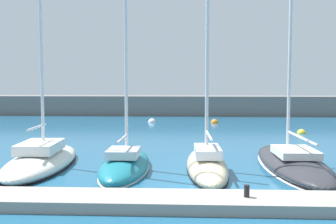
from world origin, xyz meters
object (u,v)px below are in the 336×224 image
at_px(sailboat_teal_second, 125,164).
at_px(mooring_buoy_orange, 215,123).
at_px(sailboat_ivory_nearest, 42,159).
at_px(mooring_buoy_white, 152,122).
at_px(dock_bollard, 247,191).
at_px(mooring_buoy_yellow, 301,133).
at_px(sailboat_sand_third, 207,164).
at_px(sailboat_charcoal_fourth, 293,161).

height_order(sailboat_teal_second, mooring_buoy_orange, sailboat_teal_second).
bearing_deg(mooring_buoy_orange, sailboat_ivory_nearest, -115.22).
height_order(mooring_buoy_white, dock_bollard, dock_bollard).
height_order(sailboat_teal_second, dock_bollard, sailboat_teal_second).
bearing_deg(mooring_buoy_yellow, mooring_buoy_white, 148.12).
height_order(sailboat_sand_third, sailboat_charcoal_fourth, sailboat_charcoal_fourth).
height_order(sailboat_teal_second, sailboat_charcoal_fourth, sailboat_charcoal_fourth).
relative_size(sailboat_ivory_nearest, dock_bollard, 42.82).
relative_size(mooring_buoy_orange, dock_bollard, 1.90).
bearing_deg(sailboat_teal_second, mooring_buoy_yellow, -40.83).
distance_m(sailboat_sand_third, mooring_buoy_orange, 23.04).
xyz_separation_m(sailboat_charcoal_fourth, dock_bollard, (-3.33, -6.70, 0.22)).
relative_size(sailboat_teal_second, sailboat_sand_third, 0.94).
height_order(sailboat_ivory_nearest, mooring_buoy_orange, sailboat_ivory_nearest).
bearing_deg(sailboat_sand_third, mooring_buoy_yellow, -32.24).
bearing_deg(sailboat_ivory_nearest, mooring_buoy_white, -11.96).
distance_m(sailboat_charcoal_fourth, dock_bollard, 7.48).
xyz_separation_m(sailboat_ivory_nearest, dock_bollard, (9.80, -6.44, 0.19)).
xyz_separation_m(sailboat_sand_third, mooring_buoy_orange, (1.91, 22.95, -0.36)).
bearing_deg(sailboat_ivory_nearest, mooring_buoy_orange, -27.69).
bearing_deg(mooring_buoy_white, sailboat_ivory_nearest, -99.49).
distance_m(sailboat_sand_third, mooring_buoy_yellow, 17.26).
bearing_deg(mooring_buoy_orange, sailboat_sand_third, -94.75).
distance_m(sailboat_teal_second, dock_bollard, 7.85).
bearing_deg(mooring_buoy_white, sailboat_sand_third, -78.27).
xyz_separation_m(mooring_buoy_orange, dock_bollard, (-0.77, -28.87, 0.63)).
distance_m(mooring_buoy_orange, mooring_buoy_white, 6.76).
relative_size(sailboat_sand_third, mooring_buoy_yellow, 17.42).
height_order(mooring_buoy_yellow, mooring_buoy_orange, mooring_buoy_orange).
xyz_separation_m(sailboat_sand_third, dock_bollard, (1.14, -5.91, 0.27)).
distance_m(sailboat_ivory_nearest, mooring_buoy_white, 23.12).
height_order(sailboat_ivory_nearest, sailboat_teal_second, sailboat_ivory_nearest).
distance_m(sailboat_teal_second, sailboat_charcoal_fourth, 8.64).
xyz_separation_m(sailboat_ivory_nearest, mooring_buoy_orange, (10.56, 22.43, -0.44)).
bearing_deg(mooring_buoy_white, sailboat_teal_second, -88.24).
distance_m(sailboat_teal_second, mooring_buoy_yellow, 19.77).
relative_size(sailboat_teal_second, dock_bollard, 27.74).
bearing_deg(dock_bollard, sailboat_charcoal_fourth, 63.59).
bearing_deg(sailboat_charcoal_fourth, sailboat_teal_second, 94.75).
bearing_deg(mooring_buoy_yellow, sailboat_charcoal_fourth, -107.22).
xyz_separation_m(mooring_buoy_yellow, mooring_buoy_white, (-13.67, 8.50, 0.00)).
xyz_separation_m(sailboat_charcoal_fourth, mooring_buoy_white, (-9.31, 22.54, -0.41)).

